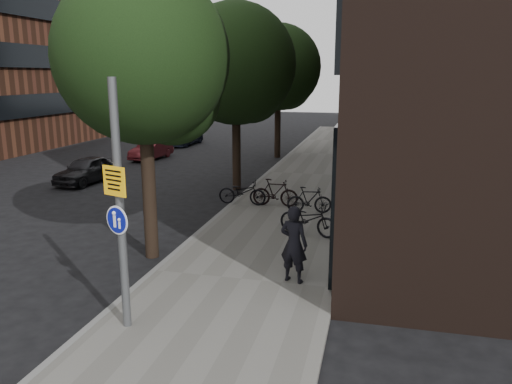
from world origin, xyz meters
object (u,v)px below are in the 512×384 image
(signpost, at_px, (120,207))
(parked_bike_facade_near, at_px, (308,219))
(pedestrian, at_px, (294,244))
(parked_car_near, at_px, (86,170))

(signpost, height_order, parked_bike_facade_near, signpost)
(signpost, relative_size, pedestrian, 2.56)
(signpost, distance_m, parked_bike_facade_near, 7.21)
(signpost, distance_m, parked_car_near, 14.85)
(parked_bike_facade_near, bearing_deg, pedestrian, -159.72)
(signpost, relative_size, parked_car_near, 1.33)
(parked_bike_facade_near, bearing_deg, signpost, 175.70)
(parked_bike_facade_near, bearing_deg, parked_car_near, 80.78)
(signpost, xyz_separation_m, parked_car_near, (-8.41, 12.09, -1.89))
(signpost, bearing_deg, pedestrian, 65.11)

